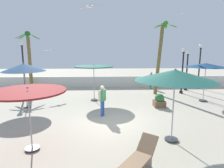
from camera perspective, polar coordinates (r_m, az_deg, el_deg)
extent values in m
plane|color=#B2A893|center=(9.52, 0.84, -11.90)|extent=(56.00, 56.00, 0.00)
cube|color=silver|center=(18.42, -0.79, 0.71)|extent=(25.20, 0.30, 1.05)
cylinder|color=#333338|center=(14.88, 25.86, -4.58)|extent=(0.53, 0.53, 0.08)
cylinder|color=#A5A5AD|center=(14.64, 26.22, -0.03)|extent=(0.05, 0.05, 2.48)
cone|color=navy|center=(14.48, 26.64, 5.14)|extent=(2.79, 2.79, 0.27)
sphere|color=#99999E|center=(14.47, 26.69, 5.77)|extent=(0.08, 0.08, 0.08)
cylinder|color=#333338|center=(7.83, -23.02, -17.57)|extent=(0.52, 0.52, 0.08)
cylinder|color=#A5A5AD|center=(7.41, -23.61, -10.24)|extent=(0.05, 0.05, 2.21)
cylinder|color=maroon|center=(7.12, -24.23, -2.02)|extent=(2.62, 2.62, 0.06)
sphere|color=#99999E|center=(7.10, -24.31, -1.01)|extent=(0.08, 0.08, 0.08)
cylinder|color=#333338|center=(8.25, 17.53, -15.75)|extent=(0.52, 0.52, 0.08)
cylinder|color=#A5A5AD|center=(7.80, 18.01, -7.71)|extent=(0.05, 0.05, 2.50)
cone|color=#1E594C|center=(7.50, 18.61, 2.58)|extent=(3.03, 3.03, 0.41)
sphere|color=#99999E|center=(7.48, 18.70, 4.22)|extent=(0.08, 0.08, 0.08)
cylinder|color=#333338|center=(13.16, -24.36, -6.32)|extent=(0.43, 0.43, 0.08)
cylinder|color=#A5A5AD|center=(12.89, -24.73, -1.46)|extent=(0.05, 0.05, 2.36)
cone|color=navy|center=(12.71, -25.20, 4.63)|extent=(2.59, 2.59, 0.49)
sphere|color=#99999E|center=(12.69, -25.28, 5.74)|extent=(0.08, 0.08, 0.08)
cylinder|color=#333338|center=(13.67, -5.38, -4.82)|extent=(0.51, 0.51, 0.08)
cylinder|color=#A5A5AD|center=(13.41, -5.47, 0.13)|extent=(0.05, 0.05, 2.48)
cylinder|color=#1E594C|center=(13.25, -5.56, 5.32)|extent=(2.68, 2.68, 0.06)
sphere|color=#99999E|center=(13.24, -5.57, 5.83)|extent=(0.08, 0.08, 0.08)
cylinder|color=brown|center=(18.71, -23.67, 6.13)|extent=(0.31, 0.29, 5.03)
sphere|color=#226C28|center=(18.74, -24.29, 13.80)|extent=(0.47, 0.47, 0.47)
ellipsoid|color=#226C28|center=(18.50, -22.58, 13.26)|extent=(1.06, 0.25, 0.56)
ellipsoid|color=#226C28|center=(18.92, -22.55, 13.18)|extent=(0.94, 0.83, 0.56)
ellipsoid|color=#226C28|center=(19.30, -24.09, 13.00)|extent=(0.49, 1.07, 0.56)
ellipsoid|color=#226C28|center=(19.12, -25.53, 12.93)|extent=(1.06, 0.57, 0.56)
ellipsoid|color=#226C28|center=(18.76, -26.03, 12.96)|extent=(1.06, 0.53, 0.56)
ellipsoid|color=#226C28|center=(18.24, -25.17, 13.13)|extent=(0.36, 1.07, 0.56)
ellipsoid|color=#226C28|center=(18.16, -24.05, 13.23)|extent=(0.66, 1.03, 0.56)
cylinder|color=brown|center=(15.70, 14.03, 7.13)|extent=(0.67, 0.28, 5.63)
sphere|color=#388A2F|center=(15.92, 15.89, 17.23)|extent=(0.45, 0.45, 0.45)
ellipsoid|color=#388A2F|center=(16.12, 17.66, 16.56)|extent=(1.05, 0.30, 0.34)
ellipsoid|color=#388A2F|center=(16.43, 15.95, 16.52)|extent=(0.55, 1.04, 0.34)
ellipsoid|color=#388A2F|center=(16.16, 14.12, 16.71)|extent=(0.87, 0.89, 0.34)
ellipsoid|color=#388A2F|center=(15.54, 14.41, 16.97)|extent=(1.02, 0.64, 0.34)
ellipsoid|color=#388A2F|center=(15.43, 16.72, 16.91)|extent=(0.32, 1.06, 0.34)
cylinder|color=black|center=(17.21, -24.70, -2.38)|extent=(0.28, 0.28, 0.20)
cylinder|color=black|center=(16.93, -25.18, 3.78)|extent=(0.12, 0.12, 3.92)
cylinder|color=black|center=(16.86, -25.69, 10.42)|extent=(0.22, 0.22, 0.06)
sphere|color=white|center=(16.86, -25.73, 10.93)|extent=(0.30, 0.30, 0.30)
cylinder|color=black|center=(18.32, 21.41, -1.42)|extent=(0.28, 0.28, 0.20)
cylinder|color=black|center=(18.09, 21.72, 3.24)|extent=(0.12, 0.12, 3.20)
cylinder|color=black|center=(17.98, 22.06, 8.31)|extent=(0.22, 0.22, 0.06)
sphere|color=white|center=(17.98, 22.10, 8.77)|extent=(0.29, 0.29, 0.29)
cylinder|color=black|center=(19.62, 24.55, -0.91)|extent=(0.28, 0.28, 0.20)
cylinder|color=black|center=(19.38, 24.94, 4.26)|extent=(0.12, 0.12, 3.76)
cylinder|color=black|center=(19.30, 25.37, 9.82)|extent=(0.22, 0.22, 0.06)
sphere|color=white|center=(19.31, 25.41, 10.31)|extent=(0.34, 0.34, 0.34)
cylinder|color=black|center=(16.86, 20.21, -2.31)|extent=(0.28, 0.28, 0.20)
cylinder|color=black|center=(16.60, 20.55, 3.11)|extent=(0.12, 0.12, 3.41)
cylinder|color=black|center=(16.50, 20.93, 8.99)|extent=(0.22, 0.22, 0.06)
sphere|color=white|center=(16.49, 20.96, 9.55)|extent=(0.32, 0.32, 0.32)
cube|color=#B7B7BC|center=(6.51, 9.59, -21.55)|extent=(0.46, 0.36, 0.35)
cube|color=#8C6B4C|center=(5.92, 6.72, -23.00)|extent=(1.28, 1.45, 0.08)
cube|color=#8C6B4C|center=(6.52, 10.77, -17.35)|extent=(0.76, 0.76, 0.50)
cylinder|color=#3F8C59|center=(18.05, 11.67, -0.11)|extent=(0.12, 0.12, 0.80)
cylinder|color=#3F8C59|center=(17.90, 11.79, -0.20)|extent=(0.12, 0.12, 0.80)
cube|color=#3F8C59|center=(17.87, 11.81, 2.00)|extent=(0.24, 0.36, 0.57)
sphere|color=tan|center=(17.82, 11.86, 3.25)|extent=(0.22, 0.22, 0.22)
cylinder|color=tan|center=(18.10, 11.63, 2.20)|extent=(0.08, 0.08, 0.51)
cylinder|color=tan|center=(17.63, 12.00, 1.98)|extent=(0.08, 0.08, 0.51)
cylinder|color=#3359B2|center=(10.45, -2.66, -7.32)|extent=(0.12, 0.12, 0.87)
cylinder|color=#3359B2|center=(10.32, -3.16, -7.55)|extent=(0.12, 0.12, 0.87)
cube|color=#3F8C59|center=(10.19, -2.95, -3.45)|extent=(0.40, 0.43, 0.62)
sphere|color=beige|center=(10.09, -2.97, -1.11)|extent=(0.24, 0.24, 0.24)
cylinder|color=beige|center=(10.37, -2.21, -3.02)|extent=(0.08, 0.08, 0.55)
cylinder|color=beige|center=(9.99, -3.72, -3.56)|extent=(0.08, 0.08, 0.55)
ellipsoid|color=white|center=(19.05, 20.51, 19.47)|extent=(0.23, 0.34, 0.12)
sphere|color=white|center=(18.89, 20.52, 19.65)|extent=(0.10, 0.10, 0.10)
cube|color=silver|center=(19.05, 21.33, 19.48)|extent=(0.52, 0.32, 0.12)
cube|color=silver|center=(19.06, 19.71, 19.58)|extent=(0.51, 0.32, 0.17)
ellipsoid|color=white|center=(17.14, -18.09, 9.54)|extent=(0.29, 0.33, 0.12)
sphere|color=white|center=(16.98, -17.87, 9.65)|extent=(0.10, 0.10, 0.10)
cube|color=silver|center=(17.25, -17.19, 9.65)|extent=(0.54, 0.46, 0.14)
cube|color=silver|center=(17.03, -19.00, 9.55)|extent=(0.54, 0.46, 0.07)
ellipsoid|color=white|center=(8.23, -6.71, 22.35)|extent=(0.31, 0.31, 0.12)
sphere|color=white|center=(8.35, -5.74, 22.41)|extent=(0.10, 0.10, 0.10)
cube|color=silver|center=(8.49, -8.26, 22.08)|extent=(0.56, 0.59, 0.04)
cube|color=silver|center=(7.99, -5.05, 22.91)|extent=(0.55, 0.57, 0.21)
cube|color=brown|center=(12.49, 14.14, -5.79)|extent=(0.70, 0.70, 0.40)
sphere|color=#2D6B33|center=(12.40, 14.21, -4.24)|extent=(0.60, 0.60, 0.60)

